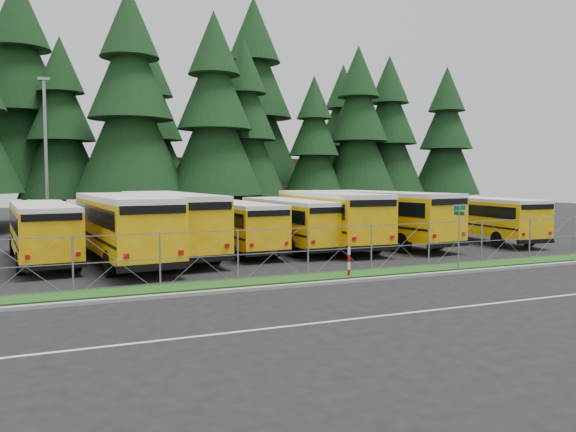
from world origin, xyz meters
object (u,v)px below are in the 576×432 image
Objects in this scene: bus_3 at (234,227)px; light_standard at (46,153)px; bus_1 at (122,229)px; bus_2 at (167,225)px; bus_east at (480,219)px; bus_4 at (288,224)px; bus_6 at (379,218)px; striped_bollard at (349,262)px; street_sign at (459,223)px; bus_5 at (327,220)px; bus_0 at (42,233)px.

light_standard is (-9.24, 9.35, 4.16)m from bus_3.
bus_2 is (2.35, 1.39, 0.01)m from bus_1.
bus_east is at bearing -4.22° from bus_1.
bus_6 reaches higher than bus_4.
street_sign is at bearing -1.40° from striped_bollard.
striped_bollard is (-13.58, -7.81, -0.77)m from bus_east.
bus_1 is 4.32× the size of street_sign.
light_standard reaches higher than bus_2.
bus_5 is at bearing 68.57° from striped_bollard.
bus_0 is 3.77m from bus_1.
bus_4 is 16.08m from light_standard.
bus_1 reaches higher than bus_6.
street_sign is at bearing -75.53° from bus_5.
bus_0 is 12.55m from bus_4.
bus_2 is 1.17× the size of bus_east.
street_sign reaches higher than bus_4.
bus_4 reaches higher than striped_bollard.
bus_1 reaches higher than striped_bollard.
bus_0 is at bearing 142.75° from striped_bollard.
bus_6 is 8.97m from street_sign.
bus_6 reaches higher than street_sign.
bus_6 is at bearing -28.15° from light_standard.
bus_2 is at bearing 24.82° from bus_1.
bus_3 is at bearing 170.23° from bus_6.
bus_2 is 19.27m from bus_east.
bus_0 is at bearing -178.17° from bus_east.
bus_6 is at bearing 51.95° from striped_bollard.
bus_2 is 4.36× the size of street_sign.
street_sign is at bearing -132.03° from bus_east.
bus_3 is 0.98× the size of bus_east.
bus_0 is 1.02× the size of bus_east.
striped_bollard is (8.01, -7.23, -0.99)m from bus_1.
bus_0 is 3.80× the size of street_sign.
bus_6 is at bearing -5.64° from bus_0.
bus_1 is at bearing 151.18° from street_sign.
light_standard is (-24.87, 10.59, 4.13)m from bus_east.
bus_3 is 3.64× the size of street_sign.
bus_5 is 1.15× the size of bus_east.
bus_0 reaches higher than bus_east.
bus_1 is at bearing -28.87° from bus_0.
bus_5 is 17.99m from light_standard.
striped_bollard is at bearing -80.44° from bus_3.
bus_0 is at bearing 179.26° from bus_4.
bus_east is at bearing 29.89° from striped_bollard.
bus_east is (15.64, -1.24, 0.03)m from bus_3.
bus_4 is at bearing -1.35° from bus_2.
bus_east is 15.69m from striped_bollard.
bus_east is at bearing -7.69° from bus_0.
bus_2 reaches higher than street_sign.
bus_2 is 10.36m from striped_bollard.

